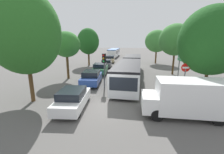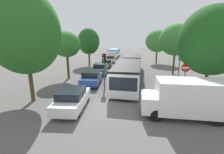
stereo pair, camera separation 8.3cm
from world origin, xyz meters
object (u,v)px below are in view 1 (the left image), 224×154
object	(u,v)px
direction_sign_post	(180,60)
white_van	(188,97)
no_entry_sign	(185,75)
queued_car_white	(73,99)
traffic_light	(104,63)
queued_car_tan	(110,59)
articulated_bus	(130,67)
queued_car_graphite	(106,63)
city_bus_rear	(114,52)
tree_right_far	(157,42)
tree_left_mid	(66,45)
tree_right_mid	(176,40)
tree_left_far	(88,42)
tree_right_near	(210,43)
tree_left_near	(25,34)
queued_car_green	(100,69)
queued_car_blue	(92,77)

from	to	relation	value
direction_sign_post	white_van	bearing A→B (deg)	79.03
white_van	no_entry_sign	world-z (taller)	no_entry_sign
queued_car_white	traffic_light	distance (m)	5.45
queued_car_tan	articulated_bus	bearing A→B (deg)	-166.48
queued_car_graphite	city_bus_rear	bearing A→B (deg)	-1.66
white_van	tree_right_far	distance (m)	23.62
tree_left_mid	tree_right_mid	bearing A→B (deg)	14.75
direction_sign_post	tree_left_far	distance (m)	17.26
no_entry_sign	tree_right_near	xyz separation A→B (m)	(1.76, 0.39, 2.55)
tree_left_mid	tree_right_near	bearing A→B (deg)	-19.74
queued_car_graphite	tree_left_near	size ratio (longest dim) A/B	0.50
tree_left_near	white_van	bearing A→B (deg)	-7.94
queued_car_graphite	queued_car_tan	size ratio (longest dim) A/B	0.95
city_bus_rear	white_van	bearing A→B (deg)	-165.69
tree_left_near	tree_left_far	size ratio (longest dim) A/B	1.18
queued_car_graphite	tree_left_mid	bearing A→B (deg)	154.77
articulated_bus	tree_right_far	size ratio (longest dim) A/B	2.36
no_entry_sign	tree_left_mid	world-z (taller)	tree_left_mid
queued_car_white	queued_car_green	bearing A→B (deg)	-2.07
tree_right_near	tree_right_mid	bearing A→B (deg)	89.73
queued_car_white	tree_left_mid	xyz separation A→B (m)	(-3.50, 8.33, 3.46)
tree_left_near	tree_right_near	size ratio (longest dim) A/B	1.12
no_entry_sign	tree_right_near	bearing A→B (deg)	102.49
tree_left_near	tree_right_near	xyz separation A→B (m)	(13.70, 2.40, -0.58)
city_bus_rear	direction_sign_post	world-z (taller)	direction_sign_post
queued_car_graphite	queued_car_tan	world-z (taller)	queued_car_tan
queued_car_white	white_van	world-z (taller)	white_van
queued_car_blue	direction_sign_post	bearing A→B (deg)	-83.98
city_bus_rear	tree_left_far	size ratio (longest dim) A/B	1.60
queued_car_green	tree_left_mid	xyz separation A→B (m)	(-3.53, -3.09, 3.40)
no_entry_sign	tree_right_far	bearing A→B (deg)	175.58
traffic_light	direction_sign_post	xyz separation A→B (m)	(7.90, 2.50, 0.07)
white_van	tree_left_mid	distance (m)	14.28
direction_sign_post	tree_left_far	size ratio (longest dim) A/B	0.52
direction_sign_post	tree_right_mid	distance (m)	5.09
queued_car_graphite	tree_left_far	distance (m)	5.51
white_van	tree_right_near	size ratio (longest dim) A/B	0.70
queued_car_blue	white_van	distance (m)	9.90
queued_car_blue	no_entry_sign	bearing A→B (deg)	-111.82
queued_car_graphite	traffic_light	world-z (taller)	traffic_light
queued_car_tan	direction_sign_post	xyz separation A→B (m)	(9.15, -16.06, 1.83)
tree_left_near	tree_left_mid	world-z (taller)	tree_left_near
queued_car_tan	no_entry_sign	bearing A→B (deg)	-160.16
white_van	no_entry_sign	distance (m)	3.74
articulated_bus	city_bus_rear	size ratio (longest dim) A/B	1.46
tree_right_near	white_van	bearing A→B (deg)	-125.97
queued_car_blue	traffic_light	xyz separation A→B (m)	(1.55, -1.18, 1.75)
tree_right_mid	tree_right_far	distance (m)	10.82
white_van	tree_left_near	distance (m)	11.60
articulated_bus	tree_right_mid	world-z (taller)	tree_right_mid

